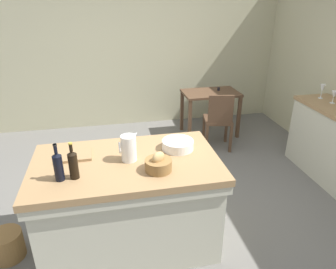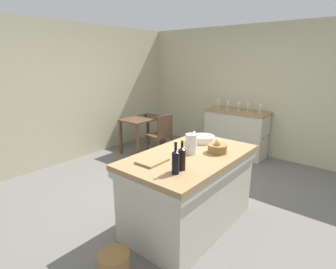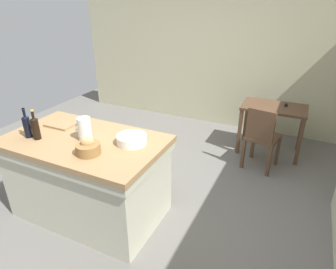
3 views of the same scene
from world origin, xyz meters
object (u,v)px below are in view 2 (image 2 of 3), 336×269
pitcher (191,144)px  wicker_hamper (114,266)px  wine_bottle_dark (182,158)px  wine_glass_middle (239,105)px  wine_glass_far_left (260,107)px  cutting_board (152,161)px  wine_glass_right (228,104)px  bread_basket (217,148)px  writing_desk (143,123)px  wine_glass_far_right (218,102)px  wooden_chair (161,135)px  wash_bowl (203,139)px  side_cabinet (236,132)px  wine_bottle_amber (176,161)px  wine_glass_left (248,105)px  island_table (189,187)px

pitcher → wicker_hamper: (-1.14, 0.03, -0.89)m
wine_bottle_dark → wine_glass_middle: size_ratio=1.82×
wine_bottle_dark → wine_glass_far_left: bearing=7.7°
cutting_board → pitcher: bearing=-18.9°
wine_glass_far_left → wine_glass_right: wine_glass_far_left is taller
pitcher → bread_basket: 0.31m
writing_desk → pitcher: pitcher is taller
wine_bottle_dark → wine_glass_right: size_ratio=1.91×
wine_glass_far_left → wine_glass_far_right: 0.90m
writing_desk → wooden_chair: size_ratio=1.01×
wash_bowl → wine_glass_middle: bearing=13.9°
side_cabinet → wine_bottle_amber: bearing=-164.5°
writing_desk → wine_glass_middle: (1.16, -1.61, 0.42)m
wash_bowl → wine_glass_left: bearing=8.9°
wine_glass_left → wash_bowl: bearing=-171.1°
wooden_chair → wine_bottle_amber: wine_bottle_amber is taller
wine_glass_right → wine_glass_far_right: 0.21m
wine_glass_far_right → wine_glass_far_left: bearing=-88.4°
side_cabinet → writing_desk: bearing=124.6°
side_cabinet → wine_glass_middle: size_ratio=7.63×
cutting_board → wine_glass_right: bearing=13.5°
island_table → wine_glass_right: bearing=18.9°
writing_desk → wash_bowl: bearing=-116.3°
bread_basket → wine_glass_middle: (2.47, 0.89, 0.08)m
wine_bottle_dark → pitcher: bearing=24.0°
island_table → wine_bottle_amber: bearing=-159.4°
pitcher → wicker_hamper: size_ratio=0.94×
wooden_chair → pitcher: pitcher is taller
wooden_chair → wine_bottle_amber: size_ratio=2.94×
wine_glass_far_left → wicker_hamper: wine_glass_far_left is taller
island_table → bread_basket: size_ratio=7.33×
wine_glass_far_left → wine_bottle_dark: bearing=-172.3°
writing_desk → wine_bottle_amber: wine_bottle_amber is taller
wine_bottle_amber → wine_glass_middle: bearing=15.2°
wine_bottle_dark → wicker_hamper: size_ratio=1.05×
wine_glass_far_right → wicker_hamper: size_ratio=0.65×
wine_glass_middle → wine_glass_right: bearing=92.6°
wine_glass_left → wicker_hamper: size_ratio=0.63×
wine_bottle_dark → wooden_chair: bearing=45.1°
cutting_board → wooden_chair: bearing=38.7°
side_cabinet → wine_glass_middle: (0.05, -0.00, 0.58)m
cutting_board → wine_glass_far_right: bearing=17.2°
wash_bowl → wine_glass_far_left: (2.22, 0.10, 0.10)m
pitcher → wash_bowl: size_ratio=0.94×
wicker_hamper → pitcher: bearing=-1.5°
wooden_chair → writing_desk: bearing=84.2°
wine_glass_left → pitcher: bearing=-170.0°
wine_bottle_amber → wine_glass_far_right: bearing=22.5°
side_cabinet → wine_glass_far_right: (0.02, 0.45, 0.59)m
writing_desk → wicker_hamper: (-2.67, -2.25, -0.49)m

